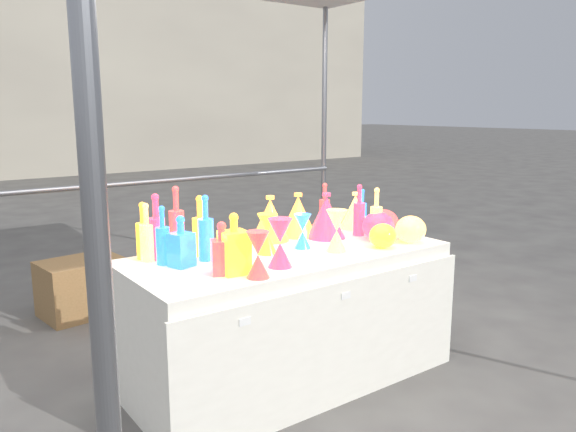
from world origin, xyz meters
TOP-DOWN VIEW (x-y plane):
  - ground at (0.00, 0.00)m, footprint 80.00×80.00m
  - display_table at (0.00, -0.01)m, footprint 1.84×0.83m
  - background_building at (4.00, 14.00)m, footprint 14.00×6.00m
  - cardboard_box_closed at (-0.65, 1.74)m, footprint 0.62×0.49m
  - cardboard_box_flat at (0.74, 2.03)m, footprint 0.76×0.56m
  - bottle_0 at (-0.70, 0.33)m, footprint 0.09×0.09m
  - bottle_1 at (-0.67, 0.16)m, footprint 0.09×0.09m
  - bottle_2 at (-0.52, 0.32)m, footprint 0.08×0.08m
  - bottle_3 at (-0.65, 0.27)m, footprint 0.10×0.10m
  - bottle_4 at (-0.71, 0.27)m, footprint 0.09×0.09m
  - bottle_6 at (-0.43, 0.21)m, footprint 0.10×0.10m
  - bottle_7 at (-0.45, 0.10)m, footprint 0.10×0.10m
  - decanter_0 at (-0.46, -0.19)m, footprint 0.14×0.14m
  - decanter_1 at (-0.51, -0.16)m, footprint 0.13×0.13m
  - decanter_2 at (-0.61, 0.07)m, footprint 0.13×0.13m
  - hourglass_0 at (-0.41, -0.32)m, footprint 0.12×0.12m
  - hourglass_1 at (-0.22, -0.23)m, footprint 0.16×0.16m
  - hourglass_2 at (0.22, -0.16)m, footprint 0.12×0.12m
  - hourglass_4 at (-0.12, 0.02)m, footprint 0.15×0.15m
  - hourglass_5 at (0.11, 0.01)m, footprint 0.11×0.11m
  - globe_0 at (0.48, -0.25)m, footprint 0.18×0.18m
  - globe_1 at (0.71, -0.26)m, footprint 0.19×0.19m
  - globe_2 at (0.70, -0.05)m, footprint 0.23×0.23m
  - globe_3 at (0.59, -0.11)m, footprint 0.24×0.24m
  - lampshade_0 at (0.07, 0.28)m, footprint 0.29×0.29m
  - lampshade_1 at (0.28, 0.28)m, footprint 0.29×0.29m
  - lampshade_2 at (0.39, 0.13)m, footprint 0.25×0.25m
  - lampshade_3 at (0.72, 0.24)m, footprint 0.24×0.24m
  - bottle_8 at (0.77, 0.22)m, footprint 0.08×0.08m
  - bottle_9 at (0.56, 0.35)m, footprint 0.09×0.09m
  - bottle_10 at (0.60, 0.07)m, footprint 0.07×0.07m
  - bottle_11 at (0.59, -0.09)m, footprint 0.08×0.08m

SIDE VIEW (x-z plane):
  - ground at x=0.00m, z-range 0.00..0.00m
  - cardboard_box_flat at x=0.74m, z-range 0.00..0.06m
  - cardboard_box_closed at x=-0.65m, z-range 0.00..0.42m
  - display_table at x=0.00m, z-range 0.00..0.75m
  - globe_0 at x=0.48m, z-range 0.75..0.87m
  - globe_1 at x=0.71m, z-range 0.75..0.89m
  - globe_2 at x=0.70m, z-range 0.75..0.90m
  - globe_3 at x=0.59m, z-range 0.75..0.91m
  - hourglass_5 at x=0.11m, z-range 0.75..0.95m
  - hourglass_0 at x=-0.41m, z-range 0.75..0.97m
  - hourglass_4 at x=-0.12m, z-range 0.75..0.97m
  - hourglass_2 at x=0.22m, z-range 0.75..0.98m
  - lampshade_3 at x=0.72m, z-range 0.75..0.99m
  - hourglass_1 at x=-0.22m, z-range 0.75..1.00m
  - decanter_1 at x=-0.51m, z-range 0.75..1.01m
  - bottle_8 at x=0.77m, z-range 0.75..1.01m
  - decanter_2 at x=-0.61m, z-range 0.75..1.01m
  - lampshade_1 at x=0.28m, z-range 0.75..1.02m
  - lampshade_0 at x=0.07m, z-range 0.75..1.02m
  - lampshade_2 at x=0.39m, z-range 0.75..1.03m
  - decanter_0 at x=-0.46m, z-range 0.75..1.05m
  - bottle_9 at x=0.56m, z-range 0.75..1.05m
  - bottle_1 at x=-0.67m, z-range 0.75..1.05m
  - bottle_0 at x=-0.70m, z-range 0.75..1.05m
  - bottle_4 at x=-0.71m, z-range 0.75..1.06m
  - bottle_11 at x=0.59m, z-range 0.75..1.07m
  - bottle_10 at x=0.60m, z-range 0.75..1.07m
  - bottle_6 at x=-0.43m, z-range 0.75..1.08m
  - bottle_7 at x=-0.45m, z-range 0.75..1.10m
  - bottle_3 at x=-0.65m, z-range 0.75..1.10m
  - bottle_2 at x=-0.52m, z-range 0.75..1.12m
  - background_building at x=4.00m, z-range 0.00..6.00m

